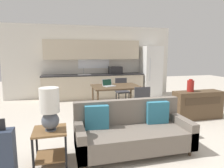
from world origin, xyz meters
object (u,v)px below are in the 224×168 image
at_px(vase, 190,86).
at_px(credenza, 197,105).
at_px(dining_chair_far_right, 122,90).
at_px(dining_table, 116,88).
at_px(dining_chair_near_right, 140,101).
at_px(laptop, 108,84).
at_px(table_lamp, 50,108).
at_px(refrigerator, 151,71).
at_px(couch, 132,132).
at_px(side_table, 50,141).

bearing_deg(vase, credenza, -9.32).
relative_size(credenza, dining_chair_far_right, 1.48).
bearing_deg(vase, dining_table, 147.22).
distance_m(vase, dining_chair_near_right, 1.32).
relative_size(credenza, dining_chair_near_right, 1.48).
bearing_deg(dining_chair_far_right, vase, -55.95).
xyz_separation_m(vase, laptop, (-1.88, 1.09, -0.06)).
distance_m(vase, laptop, 2.18).
distance_m(table_lamp, dining_chair_near_right, 2.69).
bearing_deg(dining_chair_far_right, refrigerator, 35.31).
height_order(refrigerator, credenza, refrigerator).
height_order(couch, table_lamp, table_lamp).
bearing_deg(refrigerator, table_lamp, -130.12).
bearing_deg(couch, laptop, 86.71).
bearing_deg(credenza, side_table, -159.87).
relative_size(vase, dining_chair_far_right, 0.37).
relative_size(dining_table, dining_chair_near_right, 1.56).
distance_m(table_lamp, dining_chair_far_right, 3.90).
bearing_deg(laptop, side_table, -142.86).
distance_m(side_table, vase, 3.65).
bearing_deg(refrigerator, side_table, -130.41).
bearing_deg(dining_chair_far_right, dining_chair_near_right, -89.40).
bearing_deg(table_lamp, couch, 5.02).
bearing_deg(dining_chair_far_right, table_lamp, -122.17).
bearing_deg(couch, vase, 31.85).
height_order(refrigerator, vase, refrigerator).
relative_size(refrigerator, credenza, 1.54).
relative_size(refrigerator, dining_chair_far_right, 2.27).
bearing_deg(credenza, vase, 170.68).
distance_m(dining_chair_far_right, laptop, 1.08).
xyz_separation_m(refrigerator, couch, (-2.29, -4.17, -0.64)).
bearing_deg(vase, dining_chair_far_right, 123.28).
xyz_separation_m(dining_table, vase, (1.66, -1.07, 0.17)).
xyz_separation_m(credenza, laptop, (-2.10, 1.12, 0.44)).
height_order(side_table, vase, vase).
bearing_deg(dining_chair_far_right, credenza, -52.10).
bearing_deg(laptop, table_lamp, -142.32).
bearing_deg(couch, table_lamp, -174.98).
relative_size(couch, vase, 6.18).
distance_m(side_table, dining_chair_far_right, 3.86).
height_order(refrigerator, dining_chair_near_right, refrigerator).
bearing_deg(dining_chair_near_right, couch, 65.97).
distance_m(couch, dining_chair_near_right, 1.71).
height_order(dining_table, table_lamp, table_lamp).
xyz_separation_m(refrigerator, dining_table, (-1.93, -1.85, -0.28)).
xyz_separation_m(side_table, laptop, (1.47, 2.43, 0.44)).
relative_size(dining_table, dining_chair_far_right, 1.56).
height_order(refrigerator, side_table, refrigerator).
bearing_deg(refrigerator, dining_table, -136.29).
bearing_deg(dining_chair_near_right, dining_chair_far_right, -86.99).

